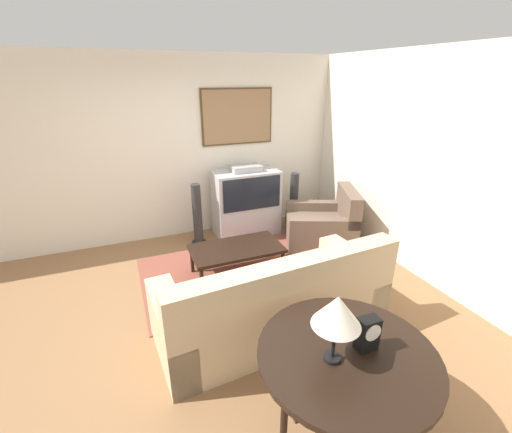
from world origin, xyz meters
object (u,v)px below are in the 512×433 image
object	(u,v)px
coffee_table	(236,250)
mantel_clock	(368,334)
couch	(275,303)
tv	(246,202)
armchair	(323,227)
table_lamp	(337,312)
speaker_tower_left	(197,216)
console_table	(347,360)
speaker_tower_right	(294,202)

from	to	relation	value
coffee_table	mantel_clock	world-z (taller)	mantel_clock
couch	tv	bearing A→B (deg)	-107.85
couch	armchair	bearing A→B (deg)	-139.10
tv	armchair	size ratio (longest dim) A/B	0.90
tv	table_lamp	bearing A→B (deg)	-101.65
table_lamp	coffee_table	bearing A→B (deg)	86.47
couch	table_lamp	size ratio (longest dim) A/B	4.87
table_lamp	speaker_tower_left	size ratio (longest dim) A/B	0.50
coffee_table	table_lamp	bearing A→B (deg)	-93.53
armchair	coffee_table	distance (m)	1.55
armchair	console_table	bearing A→B (deg)	-6.75
couch	armchair	xyz separation A→B (m)	(1.50, 1.49, -0.05)
coffee_table	console_table	xyz separation A→B (m)	(-0.01, -2.26, 0.31)
coffee_table	table_lamp	world-z (taller)	table_lamp
table_lamp	speaker_tower_right	distance (m)	3.74
console_table	speaker_tower_right	xyz separation A→B (m)	(1.39, 3.34, -0.22)
armchair	speaker_tower_left	bearing A→B (deg)	-89.00
table_lamp	speaker_tower_right	world-z (taller)	table_lamp
tv	speaker_tower_left	distance (m)	0.82
speaker_tower_left	tv	bearing A→B (deg)	5.79
speaker_tower_left	table_lamp	bearing A→B (deg)	-88.26
armchair	console_table	xyz separation A→B (m)	(-1.51, -2.63, 0.39)
couch	console_table	size ratio (longest dim) A/B	1.96
coffee_table	speaker_tower_right	xyz separation A→B (m)	(1.38, 1.08, 0.08)
coffee_table	speaker_tower_left	size ratio (longest dim) A/B	1.21
armchair	table_lamp	distance (m)	3.22
table_lamp	console_table	bearing A→B (deg)	4.32
speaker_tower_right	console_table	bearing A→B (deg)	-112.56
console_table	speaker_tower_right	distance (m)	3.63
tv	speaker_tower_left	bearing A→B (deg)	-174.21
mantel_clock	speaker_tower_right	xyz separation A→B (m)	(1.26, 3.35, -0.41)
speaker_tower_left	console_table	bearing A→B (deg)	-86.05
armchair	mantel_clock	bearing A→B (deg)	-4.50
coffee_table	console_table	size ratio (longest dim) A/B	0.96
speaker_tower_left	coffee_table	bearing A→B (deg)	-77.36
coffee_table	table_lamp	xyz separation A→B (m)	(-0.14, -2.27, 0.73)
mantel_clock	speaker_tower_left	size ratio (longest dim) A/B	0.25
tv	coffee_table	xyz separation A→B (m)	(-0.57, -1.16, -0.17)
tv	table_lamp	distance (m)	3.55
couch	table_lamp	bearing A→B (deg)	78.71
speaker_tower_right	table_lamp	bearing A→B (deg)	-114.36
couch	speaker_tower_left	bearing A→B (deg)	-87.64
couch	coffee_table	distance (m)	1.13
console_table	coffee_table	bearing A→B (deg)	89.71
coffee_table	speaker_tower_left	world-z (taller)	speaker_tower_left
console_table	speaker_tower_right	size ratio (longest dim) A/B	1.25
couch	armchair	size ratio (longest dim) A/B	1.85
armchair	mantel_clock	world-z (taller)	mantel_clock
mantel_clock	speaker_tower_right	size ratio (longest dim) A/B	0.25
tv	console_table	size ratio (longest dim) A/B	0.95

